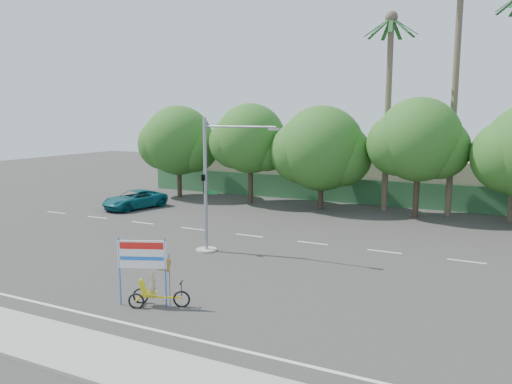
% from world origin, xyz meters
% --- Properties ---
extents(ground, '(120.00, 120.00, 0.00)m').
position_xyz_m(ground, '(0.00, 0.00, 0.00)').
color(ground, '#33302D').
rests_on(ground, ground).
extents(sidewalk_near, '(50.00, 2.40, 0.12)m').
position_xyz_m(sidewalk_near, '(0.00, -7.50, 0.06)').
color(sidewalk_near, gray).
rests_on(sidewalk_near, ground).
extents(fence, '(38.00, 0.08, 2.00)m').
position_xyz_m(fence, '(0.00, 21.50, 1.00)').
color(fence, '#336B3D').
rests_on(fence, ground).
extents(building_left, '(12.00, 8.00, 4.00)m').
position_xyz_m(building_left, '(-10.00, 26.00, 2.00)').
color(building_left, '#C0B798').
rests_on(building_left, ground).
extents(building_right, '(14.00, 8.00, 3.60)m').
position_xyz_m(building_right, '(8.00, 26.00, 1.80)').
color(building_right, '#C0B798').
rests_on(building_right, ground).
extents(tree_far_left, '(7.14, 6.00, 7.96)m').
position_xyz_m(tree_far_left, '(-14.05, 18.00, 4.76)').
color(tree_far_left, '#473828').
rests_on(tree_far_left, ground).
extents(tree_left, '(6.66, 5.60, 8.07)m').
position_xyz_m(tree_left, '(-7.05, 18.00, 5.06)').
color(tree_left, '#473828').
rests_on(tree_left, ground).
extents(tree_center, '(7.62, 6.40, 7.85)m').
position_xyz_m(tree_center, '(-1.05, 18.00, 4.47)').
color(tree_center, '#473828').
rests_on(tree_center, ground).
extents(tree_right, '(6.90, 5.80, 8.36)m').
position_xyz_m(tree_right, '(5.95, 18.00, 5.24)').
color(tree_right, '#473828').
rests_on(tree_right, ground).
extents(palm_tall, '(3.73, 3.79, 17.45)m').
position_xyz_m(palm_tall, '(8.00, 19.50, 10.46)').
color(palm_tall, '#70604C').
rests_on(palm_tall, ground).
extents(palm_short, '(3.73, 3.79, 14.45)m').
position_xyz_m(palm_short, '(3.50, 19.50, 8.86)').
color(palm_short, '#70604C').
rests_on(palm_short, ground).
extents(traffic_signal, '(4.72, 1.10, 7.00)m').
position_xyz_m(traffic_signal, '(-2.20, 3.98, 2.92)').
color(traffic_signal, gray).
rests_on(traffic_signal, ground).
extents(trike_billboard, '(2.53, 1.23, 2.66)m').
position_xyz_m(trike_billboard, '(-0.28, -3.53, 1.07)').
color(trike_billboard, black).
rests_on(trike_billboard, ground).
extents(pickup_truck, '(3.58, 5.49, 1.40)m').
position_xyz_m(pickup_truck, '(-13.91, 11.89, 0.70)').
color(pickup_truck, '#0E5963').
rests_on(pickup_truck, ground).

